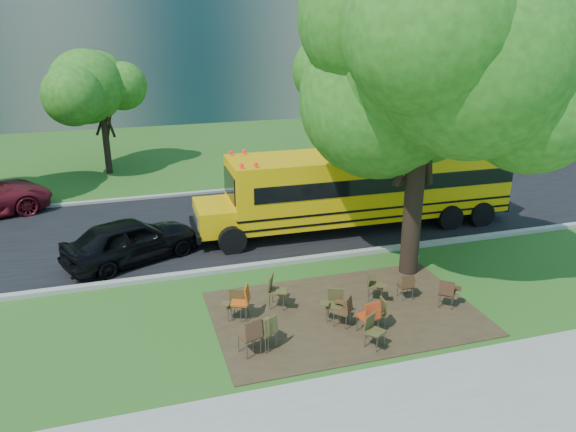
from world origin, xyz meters
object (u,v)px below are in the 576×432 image
object	(u,v)px
black_car	(131,240)
chair_3	(334,302)
chair_11	(345,308)
chair_13	(407,284)
chair_1	(262,330)
chair_4	(370,314)
chair_12	(374,283)
chair_0	(252,333)
chair_8	(242,298)
main_tree	(424,67)
chair_5	(373,328)
school_bus	(367,184)
chair_9	(235,302)
chair_2	(268,329)
chair_6	(378,310)
chair_10	(276,288)
chair_7	(448,291)

from	to	relation	value
black_car	chair_3	bearing A→B (deg)	-161.37
chair_11	chair_13	distance (m)	2.35
chair_1	chair_4	size ratio (longest dim) A/B	0.94
chair_1	chair_12	bearing A→B (deg)	36.11
chair_0	chair_8	size ratio (longest dim) A/B	1.00
main_tree	chair_5	bearing A→B (deg)	-129.06
school_bus	black_car	distance (m)	8.61
chair_5	chair_9	world-z (taller)	chair_5
school_bus	chair_12	distance (m)	5.96
chair_2	chair_13	size ratio (longest dim) A/B	1.14
chair_2	chair_11	distance (m)	2.19
chair_9	chair_11	size ratio (longest dim) A/B	0.98
school_bus	chair_4	xyz separation A→B (m)	(-3.05, -7.01, -1.05)
chair_4	chair_9	world-z (taller)	chair_4
chair_4	chair_12	bearing A→B (deg)	52.69
school_bus	chair_6	xyz separation A→B (m)	(-2.72, -6.79, -1.13)
chair_3	chair_5	xyz separation A→B (m)	(0.42, -1.49, -0.01)
chair_6	chair_11	size ratio (longest dim) A/B	0.98
chair_8	chair_13	size ratio (longest dim) A/B	1.22
black_car	chair_2	bearing A→B (deg)	-178.62
main_tree	black_car	world-z (taller)	main_tree
chair_1	chair_4	bearing A→B (deg)	11.43
chair_6	chair_10	world-z (taller)	chair_10
chair_11	chair_12	xyz separation A→B (m)	(1.28, 1.03, 0.03)
school_bus	chair_2	distance (m)	8.97
chair_1	chair_12	distance (m)	3.88
school_bus	chair_7	distance (m)	6.51
chair_1	main_tree	bearing A→B (deg)	41.31
chair_3	chair_12	size ratio (longest dim) A/B	0.96
chair_0	chair_7	size ratio (longest dim) A/B	1.13
chair_6	chair_8	xyz separation A→B (m)	(-3.20, 1.48, 0.08)
chair_0	chair_1	bearing A→B (deg)	2.14
chair_8	chair_4	bearing A→B (deg)	-99.11
main_tree	chair_1	distance (m)	8.33
chair_11	chair_12	distance (m)	1.64
chair_0	chair_11	xyz separation A→B (m)	(2.56, 0.57, -0.07)
chair_4	chair_8	xyz separation A→B (m)	(-2.87, 1.70, 0.00)
chair_2	chair_3	xyz separation A→B (m)	(1.99, 0.82, -0.02)
chair_4	black_car	distance (m)	8.34
main_tree	chair_13	distance (m)	6.00
chair_0	chair_10	xyz separation A→B (m)	(1.14, 1.98, -0.00)
chair_6	chair_12	size ratio (longest dim) A/B	0.92
chair_4	chair_11	bearing A→B (deg)	118.84
chair_5	main_tree	bearing A→B (deg)	-160.94
chair_7	chair_11	bearing A→B (deg)	-138.85
school_bus	chair_11	distance (m)	7.42
chair_8	chair_2	bearing A→B (deg)	-148.60
main_tree	chair_6	bearing A→B (deg)	-130.49
chair_0	black_car	xyz separation A→B (m)	(-2.47, 6.29, 0.14)
main_tree	chair_13	world-z (taller)	main_tree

